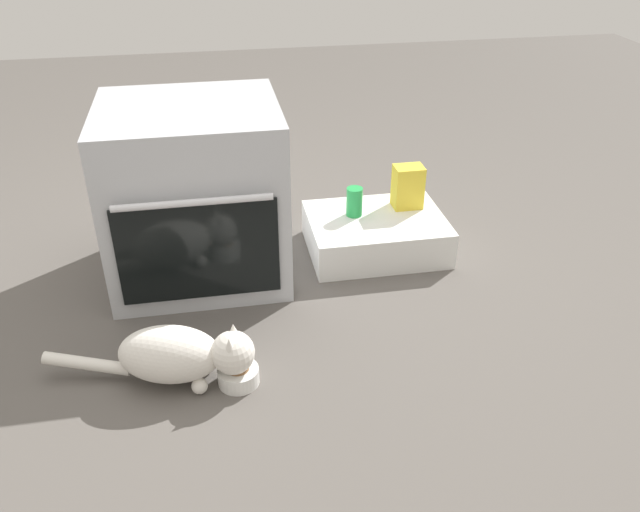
{
  "coord_description": "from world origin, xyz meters",
  "views": [
    {
      "loc": [
        0.02,
        -1.85,
        1.38
      ],
      "look_at": [
        0.36,
        -0.01,
        0.25
      ],
      "focal_mm": 36.23,
      "sensor_mm": 36.0,
      "label": 1
    }
  ],
  "objects_px": {
    "pantry_cabinet": "(376,234)",
    "food_bowl": "(238,374)",
    "oven": "(195,194)",
    "soda_can": "(354,202)",
    "cat": "(180,354)",
    "snack_bag": "(408,187)"
  },
  "relations": [
    {
      "from": "pantry_cabinet",
      "to": "food_bowl",
      "type": "distance_m",
      "value": 0.95
    },
    {
      "from": "oven",
      "to": "food_bowl",
      "type": "bearing_deg",
      "value": -82.5
    },
    {
      "from": "food_bowl",
      "to": "soda_can",
      "type": "xyz_separation_m",
      "value": [
        0.54,
        0.76,
        0.18
      ]
    },
    {
      "from": "soda_can",
      "to": "cat",
      "type": "bearing_deg",
      "value": -134.6
    },
    {
      "from": "food_bowl",
      "to": "soda_can",
      "type": "height_order",
      "value": "soda_can"
    },
    {
      "from": "pantry_cabinet",
      "to": "soda_can",
      "type": "xyz_separation_m",
      "value": [
        -0.09,
        0.04,
        0.14
      ]
    },
    {
      "from": "food_bowl",
      "to": "snack_bag",
      "type": "height_order",
      "value": "snack_bag"
    },
    {
      "from": "oven",
      "to": "pantry_cabinet",
      "type": "relative_size",
      "value": 1.2
    },
    {
      "from": "pantry_cabinet",
      "to": "food_bowl",
      "type": "xyz_separation_m",
      "value": [
        -0.62,
        -0.72,
        -0.04
      ]
    },
    {
      "from": "food_bowl",
      "to": "soda_can",
      "type": "bearing_deg",
      "value": 54.57
    },
    {
      "from": "snack_bag",
      "to": "pantry_cabinet",
      "type": "bearing_deg",
      "value": -153.11
    },
    {
      "from": "cat",
      "to": "soda_can",
      "type": "height_order",
      "value": "soda_can"
    },
    {
      "from": "oven",
      "to": "pantry_cabinet",
      "type": "xyz_separation_m",
      "value": [
        0.71,
        0.02,
        -0.26
      ]
    },
    {
      "from": "pantry_cabinet",
      "to": "soda_can",
      "type": "bearing_deg",
      "value": 155.74
    },
    {
      "from": "pantry_cabinet",
      "to": "snack_bag",
      "type": "bearing_deg",
      "value": 26.89
    },
    {
      "from": "oven",
      "to": "soda_can",
      "type": "xyz_separation_m",
      "value": [
        0.63,
        0.06,
        -0.12
      ]
    },
    {
      "from": "oven",
      "to": "snack_bag",
      "type": "bearing_deg",
      "value": 6.62
    },
    {
      "from": "pantry_cabinet",
      "to": "cat",
      "type": "xyz_separation_m",
      "value": [
        -0.79,
        -0.68,
        0.03
      ]
    },
    {
      "from": "soda_can",
      "to": "food_bowl",
      "type": "bearing_deg",
      "value": -125.43
    },
    {
      "from": "oven",
      "to": "soda_can",
      "type": "distance_m",
      "value": 0.64
    },
    {
      "from": "pantry_cabinet",
      "to": "cat",
      "type": "distance_m",
      "value": 1.04
    },
    {
      "from": "pantry_cabinet",
      "to": "snack_bag",
      "type": "distance_m",
      "value": 0.24
    }
  ]
}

